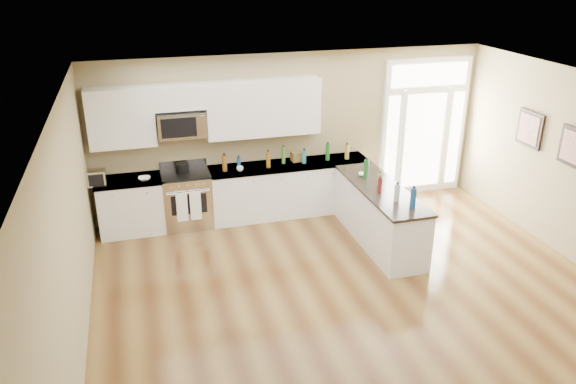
{
  "coord_description": "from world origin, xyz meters",
  "views": [
    {
      "loc": [
        -2.67,
        -5.16,
        4.28
      ],
      "look_at": [
        -0.66,
        2.0,
        1.14
      ],
      "focal_mm": 35.0,
      "sensor_mm": 36.0,
      "label": 1
    }
  ],
  "objects_px": {
    "peninsula_cabinet": "(379,217)",
    "stockpot": "(182,168)",
    "kitchen_range": "(187,199)",
    "toaster_oven": "(96,178)"
  },
  "relations": [
    {
      "from": "peninsula_cabinet",
      "to": "stockpot",
      "type": "xyz_separation_m",
      "value": [
        -2.92,
        1.49,
        0.6
      ]
    },
    {
      "from": "kitchen_range",
      "to": "toaster_oven",
      "type": "distance_m",
      "value": 1.51
    },
    {
      "from": "peninsula_cabinet",
      "to": "toaster_oven",
      "type": "distance_m",
      "value": 4.52
    },
    {
      "from": "peninsula_cabinet",
      "to": "toaster_oven",
      "type": "relative_size",
      "value": 8.03
    },
    {
      "from": "kitchen_range",
      "to": "stockpot",
      "type": "xyz_separation_m",
      "value": [
        -0.04,
        0.04,
        0.56
      ]
    },
    {
      "from": "stockpot",
      "to": "toaster_oven",
      "type": "distance_m",
      "value": 1.37
    },
    {
      "from": "stockpot",
      "to": "toaster_oven",
      "type": "relative_size",
      "value": 0.77
    },
    {
      "from": "peninsula_cabinet",
      "to": "kitchen_range",
      "type": "height_order",
      "value": "kitchen_range"
    },
    {
      "from": "toaster_oven",
      "to": "stockpot",
      "type": "bearing_deg",
      "value": 10.81
    },
    {
      "from": "peninsula_cabinet",
      "to": "kitchen_range",
      "type": "relative_size",
      "value": 2.15
    }
  ]
}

